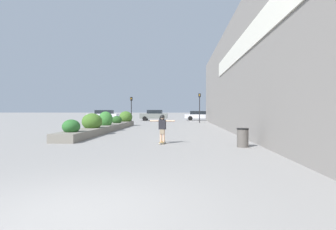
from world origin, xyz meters
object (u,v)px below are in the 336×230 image
(car_center_right, at_px, (103,115))
(skateboarder, at_px, (162,125))
(trash_bin, at_px, (243,138))
(car_rightmost, at_px, (199,115))
(skateboard, at_px, (162,142))
(car_center_left, at_px, (253,116))
(car_leftmost, at_px, (154,115))
(traffic_light_left, at_px, (131,105))
(traffic_light_right, at_px, (200,103))

(car_center_right, bearing_deg, skateboarder, -157.77)
(trash_bin, relative_size, car_rightmost, 0.18)
(skateboard, relative_size, car_center_left, 0.16)
(car_leftmost, bearing_deg, car_rightmost, -75.93)
(car_rightmost, distance_m, traffic_light_left, 12.03)
(skateboard, bearing_deg, traffic_light_right, 89.55)
(car_center_right, distance_m, traffic_light_right, 16.20)
(traffic_light_right, bearing_deg, car_rightmost, 86.98)
(skateboarder, relative_size, car_rightmost, 0.28)
(skateboarder, height_order, car_center_left, car_center_left)
(trash_bin, bearing_deg, skateboard, 165.68)
(car_center_left, distance_m, car_center_right, 22.07)
(car_leftmost, bearing_deg, skateboarder, -172.92)
(skateboarder, height_order, car_leftmost, car_leftmost)
(skateboarder, height_order, traffic_light_left, traffic_light_left)
(skateboard, distance_m, traffic_light_left, 21.15)
(car_leftmost, bearing_deg, traffic_light_right, -134.87)
(car_rightmost, bearing_deg, skateboarder, -7.00)
(skateboard, bearing_deg, trash_bin, -6.21)
(traffic_light_right, bearing_deg, car_center_right, 152.71)
(trash_bin, height_order, car_center_left, car_center_left)
(skateboarder, xyz_separation_m, trash_bin, (3.52, -0.90, -0.46))
(car_leftmost, relative_size, car_center_left, 0.94)
(skateboard, xyz_separation_m, car_rightmost, (3.47, 28.22, 0.69))
(car_leftmost, height_order, traffic_light_left, traffic_light_left)
(traffic_light_left, bearing_deg, car_rightmost, 41.44)
(car_rightmost, xyz_separation_m, traffic_light_right, (-0.42, -8.00, 1.70))
(skateboarder, xyz_separation_m, traffic_light_left, (-5.48, 20.32, 1.35))
(trash_bin, xyz_separation_m, car_leftmost, (-6.81, 27.42, 0.42))
(car_center_left, height_order, car_rightmost, car_center_left)
(skateboard, relative_size, car_center_right, 0.14)
(car_center_left, bearing_deg, trash_bin, -15.73)
(skateboarder, distance_m, trash_bin, 3.66)
(car_rightmost, distance_m, traffic_light_right, 8.19)
(skateboard, distance_m, trash_bin, 3.65)
(skateboard, bearing_deg, car_leftmost, 105.19)
(skateboarder, xyz_separation_m, car_rightmost, (3.47, 28.22, -0.11))
(traffic_light_right, bearing_deg, trash_bin, -88.70)
(car_leftmost, xyz_separation_m, traffic_light_left, (-2.19, -6.21, 1.39))
(car_center_left, height_order, traffic_light_right, traffic_light_right)
(car_center_left, bearing_deg, skateboarder, -23.81)
(trash_bin, bearing_deg, traffic_light_left, 113.00)
(car_leftmost, bearing_deg, traffic_light_left, 160.57)
(car_center_left, bearing_deg, car_center_right, -100.33)
(skateboarder, height_order, traffic_light_right, traffic_light_right)
(traffic_light_left, xyz_separation_m, traffic_light_right, (8.53, -0.10, 0.25))
(skateboarder, distance_m, car_center_right, 29.82)
(trash_bin, distance_m, traffic_light_left, 23.12)
(skateboard, bearing_deg, traffic_light_left, 113.21)
(car_leftmost, bearing_deg, skateboard, -172.92)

